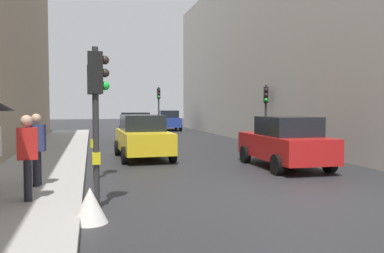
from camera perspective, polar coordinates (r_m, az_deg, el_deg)
ground_plane at (r=9.60m, az=14.14°, el=-9.84°), size 120.00×120.00×0.00m
sidewalk_kerb at (r=14.46m, az=-20.66°, el=-5.33°), size 2.80×40.00×0.16m
building_facade_right at (r=29.06m, az=17.59°, el=9.84°), size 12.00×30.13×11.36m
traffic_light_near_left at (r=8.23m, az=-13.56°, el=4.04°), size 0.43×0.24×3.30m
traffic_light_near_right at (r=11.57m, az=-13.81°, el=3.97°), size 0.43×0.39×3.38m
traffic_light_far_median at (r=31.83m, az=-4.82°, el=3.66°), size 0.25×0.43×3.67m
traffic_light_mid_street at (r=21.08m, az=10.60°, el=3.19°), size 0.33×0.45×3.23m
car_dark_suv at (r=23.13m, az=-8.17°, el=-0.17°), size 2.26×4.32×1.76m
car_red_sedan at (r=13.92m, az=13.27°, el=-2.23°), size 2.07×4.23×1.76m
car_blue_van at (r=35.16m, az=-3.45°, el=0.89°), size 2.24×4.31×1.76m
car_yellow_taxi at (r=16.12m, az=-7.08°, el=-1.48°), size 2.13×4.26×1.76m
pedestrian_with_grey_backpack at (r=10.40m, az=-21.74°, el=-2.49°), size 0.63×0.37×1.77m
pedestrian_in_red_jacket at (r=8.85m, az=-22.66°, el=-3.63°), size 0.44×0.36×1.77m
warning_sign_triangle at (r=7.49m, az=-14.49°, el=-10.92°), size 0.64×0.64×0.65m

